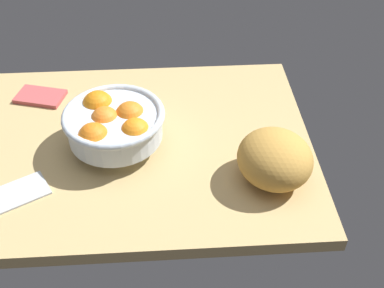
{
  "coord_description": "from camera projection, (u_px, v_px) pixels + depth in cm",
  "views": [
    {
      "loc": [
        -6.77,
        82.66,
        71.81
      ],
      "look_at": [
        -11.56,
        7.27,
        5.0
      ],
      "focal_mm": 45.5,
      "sensor_mm": 36.0,
      "label": 1
    }
  ],
  "objects": [
    {
      "name": "bread_loaf",
      "position": [
        275.0,
        159.0,
        0.97
      ],
      "size": [
        20.3,
        20.65,
        10.84
      ],
      "primitive_type": "ellipsoid",
      "rotation": [
        0.0,
        0.0,
        2.03
      ],
      "color": "#C28F3F",
      "rests_on": "ground"
    },
    {
      "name": "napkin_spare",
      "position": [
        40.0,
        97.0,
        1.21
      ],
      "size": [
        13.04,
        9.95,
        1.05
      ],
      "primitive_type": "cube",
      "rotation": [
        0.0,
        0.0,
        -0.27
      ],
      "color": "#B74D4E",
      "rests_on": "ground"
    },
    {
      "name": "fruit_bowl",
      "position": [
        114.0,
        124.0,
        1.03
      ],
      "size": [
        21.8,
        21.8,
        10.88
      ],
      "color": "silver",
      "rests_on": "ground"
    },
    {
      "name": "napkin_folded",
      "position": [
        14.0,
        194.0,
        0.97
      ],
      "size": [
        14.89,
        12.6,
        0.9
      ],
      "primitive_type": "cube",
      "rotation": [
        0.0,
        0.0,
        0.5
      ],
      "color": "#B5BAC1",
      "rests_on": "ground"
    },
    {
      "name": "ground_plane",
      "position": [
        139.0,
        146.0,
        1.1
      ],
      "size": [
        77.19,
        59.97,
        3.0
      ],
      "primitive_type": "cube",
      "color": "tan"
    }
  ]
}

